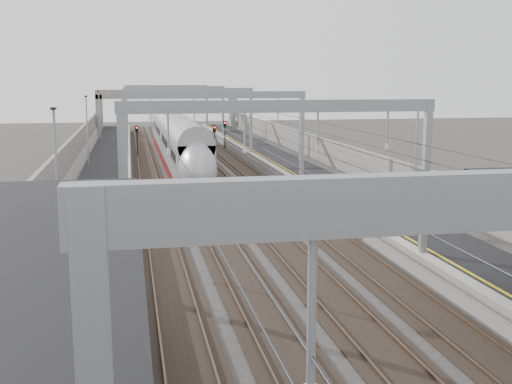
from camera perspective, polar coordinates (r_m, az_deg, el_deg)
name	(u,v)px	position (r m, az deg, el deg)	size (l,w,h in m)	color
platform_left	(104,188)	(48.65, -13.40, 0.33)	(4.00, 120.00, 1.00)	black
platform_right	(312,182)	(50.57, 5.02, 0.93)	(4.00, 120.00, 1.00)	black
tracks	(211,191)	(49.05, -4.00, 0.12)	(11.40, 140.00, 0.20)	black
overhead_line	(201,107)	(54.95, -4.95, 7.56)	(13.00, 140.00, 6.60)	gray
overbridge	(167,100)	(103.18, -7.91, 8.13)	(22.00, 2.20, 6.90)	slate
wall_left	(58,175)	(48.73, -17.21, 1.48)	(0.30, 120.00, 3.20)	slate
wall_right	(351,167)	(51.39, 8.47, 2.24)	(0.30, 120.00, 3.20)	slate
train	(176,145)	(64.22, -7.13, 4.21)	(2.66, 48.44, 4.21)	maroon
signal_green	(137,135)	(71.76, -10.54, 4.99)	(0.32, 0.32, 3.48)	black
signal_red_near	(214,135)	(71.08, -3.72, 5.09)	(0.32, 0.32, 3.48)	black
signal_red_far	(225,130)	(78.35, -2.79, 5.55)	(0.32, 0.32, 3.48)	black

